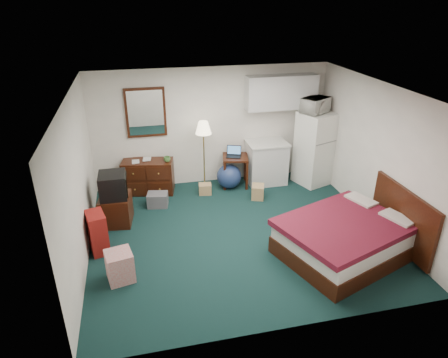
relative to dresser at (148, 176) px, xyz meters
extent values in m
cube|color=black|center=(1.42, -1.98, -0.35)|extent=(5.00, 4.50, 0.01)
cube|color=silver|center=(1.42, -1.98, 2.15)|extent=(5.00, 4.50, 0.01)
cube|color=silver|center=(1.42, 0.27, 0.90)|extent=(5.00, 0.01, 2.50)
cube|color=silver|center=(1.42, -4.23, 0.90)|extent=(5.00, 0.01, 2.50)
cube|color=silver|center=(-1.08, -1.98, 0.90)|extent=(0.01, 4.50, 2.50)
cube|color=silver|center=(3.92, -1.98, 0.90)|extent=(0.01, 4.50, 2.50)
sphere|color=navy|center=(1.69, -0.18, -0.09)|extent=(0.63, 0.63, 0.53)
imported|color=white|center=(3.47, -0.29, 1.42)|extent=(0.66, 0.58, 0.39)
imported|color=#A8834B|center=(-0.30, -0.01, 0.45)|extent=(0.15, 0.02, 0.20)
imported|color=#A8834B|center=(-0.08, 0.08, 0.46)|extent=(0.17, 0.04, 0.22)
imported|color=#487B38|center=(0.40, -0.13, 0.42)|extent=(0.17, 0.16, 0.14)
camera|label=1|loc=(-0.14, -7.71, 3.49)|focal=32.00mm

